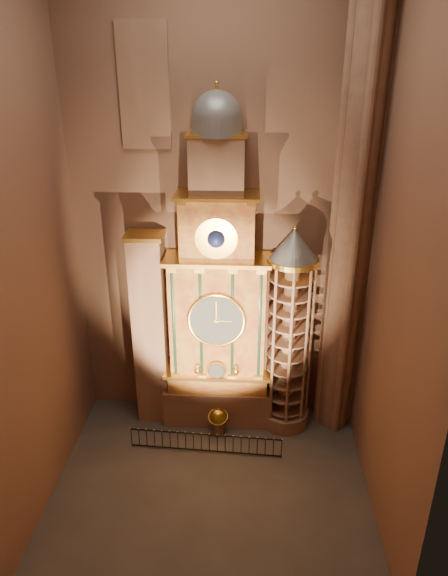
# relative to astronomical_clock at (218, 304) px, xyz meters

# --- Properties ---
(floor) EXTENTS (14.00, 14.00, 0.00)m
(floor) POSITION_rel_astronomical_clock_xyz_m (0.00, -4.96, -6.68)
(floor) COLOR #383330
(floor) RESTS_ON ground
(wall_back) EXTENTS (22.00, 0.00, 22.00)m
(wall_back) POSITION_rel_astronomical_clock_xyz_m (0.00, 1.04, 4.32)
(wall_back) COLOR #835C46
(wall_back) RESTS_ON floor
(wall_left) EXTENTS (0.00, 22.00, 22.00)m
(wall_left) POSITION_rel_astronomical_clock_xyz_m (-7.00, -4.96, 4.32)
(wall_left) COLOR #835C46
(wall_left) RESTS_ON floor
(wall_right) EXTENTS (0.00, 22.00, 22.00)m
(wall_right) POSITION_rel_astronomical_clock_xyz_m (7.00, -4.96, 4.32)
(wall_right) COLOR #835C46
(wall_right) RESTS_ON floor
(astronomical_clock) EXTENTS (5.60, 2.41, 16.70)m
(astronomical_clock) POSITION_rel_astronomical_clock_xyz_m (0.00, 0.00, 0.00)
(astronomical_clock) COLOR #8C634C
(astronomical_clock) RESTS_ON floor
(portrait_tower) EXTENTS (1.80, 1.60, 10.20)m
(portrait_tower) POSITION_rel_astronomical_clock_xyz_m (-3.40, 0.02, -1.53)
(portrait_tower) COLOR #8C634C
(portrait_tower) RESTS_ON floor
(stair_turret) EXTENTS (2.50, 2.50, 10.80)m
(stair_turret) POSITION_rel_astronomical_clock_xyz_m (3.50, -0.26, -1.41)
(stair_turret) COLOR #8C634C
(stair_turret) RESTS_ON floor
(gothic_pier) EXTENTS (2.04, 2.04, 22.00)m
(gothic_pier) POSITION_rel_astronomical_clock_xyz_m (6.10, 0.04, 4.32)
(gothic_pier) COLOR #8C634C
(gothic_pier) RESTS_ON floor
(stained_glass_window) EXTENTS (2.20, 0.14, 5.20)m
(stained_glass_window) POSITION_rel_astronomical_clock_xyz_m (-3.20, 0.95, 9.82)
(stained_glass_window) COLOR navy
(stained_glass_window) RESTS_ON wall_back
(celestial_globe) EXTENTS (1.12, 1.07, 1.47)m
(celestial_globe) POSITION_rel_astronomical_clock_xyz_m (0.07, -1.42, -5.80)
(celestial_globe) COLOR #8C634C
(celestial_globe) RESTS_ON floor
(iron_railing) EXTENTS (7.35, 0.46, 1.03)m
(iron_railing) POSITION_rel_astronomical_clock_xyz_m (-0.45, -2.84, -6.12)
(iron_railing) COLOR black
(iron_railing) RESTS_ON floor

